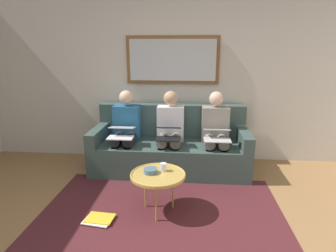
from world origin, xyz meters
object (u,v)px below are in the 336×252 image
object	(u,v)px
framed_mirror	(173,60)
magazine_stack	(99,220)
cup	(163,167)
laptop_silver	(217,134)
bowl	(151,171)
person_left	(216,130)
couch	(170,147)
person_right	(126,128)
laptop_white	(121,132)
coffee_table	(158,175)
person_middle	(170,129)
laptop_black	(169,133)

from	to	relation	value
framed_mirror	magazine_stack	size ratio (longest dim) A/B	4.33
cup	laptop_silver	distance (m)	1.04
cup	bowl	size ratio (longest dim) A/B	0.62
cup	person_left	distance (m)	1.25
cup	couch	bearing A→B (deg)	-89.52
bowl	person_right	size ratio (longest dim) A/B	0.13
person_right	bowl	bearing A→B (deg)	114.82
framed_mirror	laptop_white	world-z (taller)	framed_mirror
cup	magazine_stack	world-z (taller)	cup
couch	person_left	world-z (taller)	person_left
framed_mirror	coffee_table	bearing A→B (deg)	88.62
laptop_silver	laptop_white	distance (m)	1.28
coffee_table	person_middle	distance (m)	1.16
coffee_table	person_right	xyz separation A→B (m)	(0.60, -1.15, 0.18)
framed_mirror	laptop_white	xyz separation A→B (m)	(0.64, 0.71, -0.92)
person_middle	magazine_stack	world-z (taller)	person_middle
magazine_stack	laptop_silver	bearing A→B (deg)	-138.22
couch	coffee_table	world-z (taller)	couch
laptop_silver	laptop_white	xyz separation A→B (m)	(1.28, 0.00, 0.00)
framed_mirror	person_middle	size ratio (longest dim) A/B	1.21
bowl	person_left	distance (m)	1.37
framed_mirror	person_right	bearing A→B (deg)	35.53
person_left	laptop_white	xyz separation A→B (m)	(1.28, 0.25, 0.02)
person_left	laptop_silver	world-z (taller)	person_left
bowl	framed_mirror	bearing A→B (deg)	-94.25
framed_mirror	laptop_white	distance (m)	1.33
bowl	magazine_stack	size ratio (longest dim) A/B	0.46
couch	person_middle	bearing A→B (deg)	90.00
laptop_silver	couch	bearing A→B (deg)	-26.33
laptop_black	magazine_stack	distance (m)	1.44
couch	person_left	bearing A→B (deg)	173.87
couch	framed_mirror	world-z (taller)	framed_mirror
bowl	laptop_white	distance (m)	1.03
bowl	laptop_black	distance (m)	0.91
person_middle	couch	bearing A→B (deg)	-90.00
laptop_black	person_right	size ratio (longest dim) A/B	0.32
person_left	laptop_white	bearing A→B (deg)	11.10
bowl	person_left	size ratio (longest dim) A/B	0.13
couch	laptop_white	xyz separation A→B (m)	(0.64, 0.32, 0.32)
framed_mirror	laptop_black	distance (m)	1.16
coffee_table	laptop_black	xyz separation A→B (m)	(-0.04, -0.91, 0.20)
coffee_table	framed_mirror	bearing A→B (deg)	-91.38
framed_mirror	laptop_silver	bearing A→B (deg)	132.24
coffee_table	person_middle	size ratio (longest dim) A/B	0.51
bowl	laptop_silver	distance (m)	1.17
couch	person_middle	size ratio (longest dim) A/B	1.93
laptop_silver	magazine_stack	xyz separation A→B (m)	(1.27, 1.13, -0.61)
laptop_silver	framed_mirror	bearing A→B (deg)	-47.76
couch	bowl	xyz separation A→B (m)	(0.12, 1.20, 0.16)
cup	person_right	xyz separation A→B (m)	(0.65, -1.07, 0.12)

